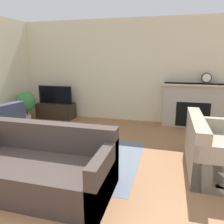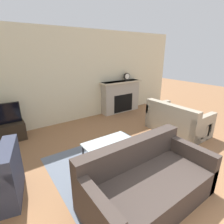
% 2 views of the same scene
% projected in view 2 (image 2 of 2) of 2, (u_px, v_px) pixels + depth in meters
% --- Properties ---
extents(wall_back, '(8.58, 0.06, 2.70)m').
position_uv_depth(wall_back, '(65.00, 78.00, 5.03)').
color(wall_back, beige).
rests_on(wall_back, ground_plane).
extents(area_rug, '(2.17, 1.92, 0.00)m').
position_uv_depth(area_rug, '(111.00, 163.00, 3.40)').
color(area_rug, slate).
rests_on(area_rug, ground_plane).
extents(fireplace, '(1.56, 0.38, 1.10)m').
position_uv_depth(fireplace, '(121.00, 96.00, 6.18)').
color(fireplace, '#B2A899').
rests_on(fireplace, ground_plane).
extents(tv_stand, '(1.06, 0.47, 0.43)m').
position_uv_depth(tv_stand, '(1.00, 134.00, 4.14)').
color(tv_stand, '#2D2319').
rests_on(tv_stand, ground_plane).
extents(couch_sectional, '(1.90, 0.96, 0.82)m').
position_uv_depth(couch_sectional, '(146.00, 183.00, 2.49)').
color(couch_sectional, '#3D332D').
rests_on(couch_sectional, ground_plane).
extents(couch_loveseat, '(0.90, 1.50, 0.82)m').
position_uv_depth(couch_loveseat, '(177.00, 122.00, 4.65)').
color(couch_loveseat, '#9E937F').
rests_on(couch_loveseat, ground_plane).
extents(coffee_table, '(0.97, 0.72, 0.44)m').
position_uv_depth(coffee_table, '(112.00, 146.00, 3.24)').
color(coffee_table, '#333338').
rests_on(coffee_table, ground_plane).
extents(mantel_clock, '(0.23, 0.07, 0.26)m').
position_uv_depth(mantel_clock, '(127.00, 77.00, 6.10)').
color(mantel_clock, '#28231E').
rests_on(mantel_clock, fireplace).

